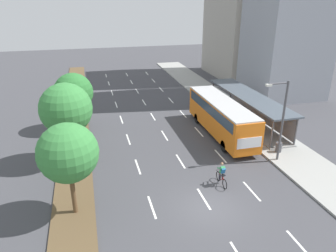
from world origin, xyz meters
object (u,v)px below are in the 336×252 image
Objects in this scene: median_tree_third at (73,93)px; median_tree_second at (66,109)px; trash_bin at (279,147)px; bus at (221,114)px; median_tree_nearest at (68,153)px; bus_shelter at (250,105)px; cyclist at (222,175)px; streetlight at (281,116)px.

median_tree_second is at bearing -93.19° from median_tree_third.
median_tree_third is at bearing 149.26° from trash_bin.
median_tree_third is 19.51m from trash_bin.
median_tree_nearest is at bearing -146.23° from bus.
bus_shelter is 2.42× the size of median_tree_nearest.
bus_shelter is 4.84m from bus.
bus is 13.28× the size of trash_bin.
bus_shelter reaches higher than trash_bin.
cyclist is 0.31× the size of median_tree_nearest.
trash_bin is (6.64, 3.28, -0.22)m from cyclist.
median_tree_nearest reaches higher than bus_shelter.
streetlight is at bearing 20.45° from cyclist.
cyclist is at bearing -126.34° from bus_shelter.
median_tree_third reaches higher than trash_bin.
trash_bin is at bearing 26.30° from cyclist.
streetlight reaches higher than median_tree_nearest.
bus is 14.30m from median_tree_third.
median_tree_third is at bearing 86.81° from median_tree_second.
streetlight is 3.67m from trash_bin.
median_tree_nearest is 0.91× the size of median_tree_second.
bus is 6.10m from trash_bin.
bus is at bearing 8.51° from median_tree_second.
streetlight is (2.17, -6.16, 1.82)m from bus.
median_tree_third is at bearing 171.54° from bus_shelter.
median_tree_third is (-17.61, 2.62, 1.94)m from bus_shelter.
streetlight is at bearing -35.41° from median_tree_third.
median_tree_third is 0.86× the size of streetlight.
median_tree_third reaches higher than bus_shelter.
cyclist is 10.55m from median_tree_nearest.
median_tree_second is (-18.00, -4.29, 2.63)m from bus_shelter.
bus_shelter is 7.70× the size of cyclist.
median_tree_nearest is (-17.69, -11.21, 2.29)m from bus_shelter.
streetlight is (15.50, -11.02, 0.08)m from median_tree_third.
streetlight reaches higher than trash_bin.
median_tree_nearest reaches higher than bus.
bus_shelter is at bearing 81.47° from trash_bin.
bus_shelter is at bearing -8.46° from median_tree_third.
median_tree_second is 0.98× the size of streetlight.
bus is 2.03× the size of median_tree_third.
cyclist is at bearing 4.10° from median_tree_nearest.
bus is 1.77× the size of median_tree_second.
trash_bin is at bearing 49.08° from streetlight.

